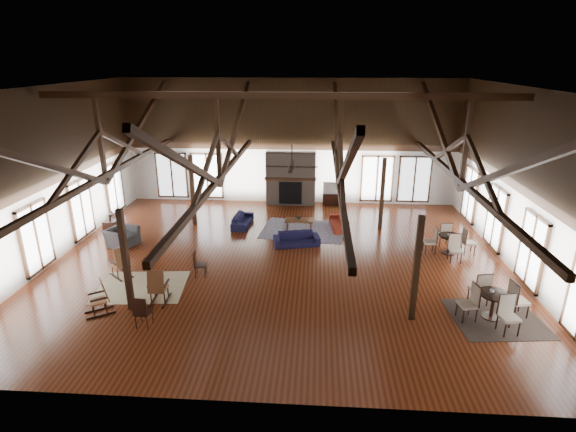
# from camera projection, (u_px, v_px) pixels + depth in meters

# --- Properties ---
(floor) EXTENTS (16.00, 16.00, 0.00)m
(floor) POSITION_uv_depth(u_px,v_px,m) (279.00, 261.00, 16.08)
(floor) COLOR #622C14
(floor) RESTS_ON ground
(ceiling) EXTENTS (16.00, 14.00, 0.02)m
(ceiling) POSITION_uv_depth(u_px,v_px,m) (278.00, 87.00, 14.08)
(ceiling) COLOR black
(ceiling) RESTS_ON wall_back
(wall_back) EXTENTS (16.00, 0.02, 6.00)m
(wall_back) POSITION_uv_depth(u_px,v_px,m) (291.00, 143.00, 21.66)
(wall_back) COLOR silver
(wall_back) RESTS_ON floor
(wall_front) EXTENTS (16.00, 0.02, 6.00)m
(wall_front) POSITION_uv_depth(u_px,v_px,m) (247.00, 275.00, 8.50)
(wall_front) COLOR silver
(wall_front) RESTS_ON floor
(wall_left) EXTENTS (0.02, 14.00, 6.00)m
(wall_left) POSITION_uv_depth(u_px,v_px,m) (50.00, 176.00, 15.59)
(wall_left) COLOR silver
(wall_left) RESTS_ON floor
(wall_right) EXTENTS (0.02, 14.00, 6.00)m
(wall_right) POSITION_uv_depth(u_px,v_px,m) (524.00, 184.00, 14.57)
(wall_right) COLOR silver
(wall_right) RESTS_ON floor
(roof_truss) EXTENTS (15.60, 14.07, 3.14)m
(roof_truss) POSITION_uv_depth(u_px,v_px,m) (278.00, 150.00, 14.74)
(roof_truss) COLOR #311B0D
(roof_truss) RESTS_ON wall_back
(post_grid) EXTENTS (8.16, 7.16, 3.05)m
(post_grid) POSITION_uv_depth(u_px,v_px,m) (279.00, 221.00, 15.57)
(post_grid) COLOR #311B0D
(post_grid) RESTS_ON floor
(fireplace) EXTENTS (2.50, 0.69, 2.60)m
(fireplace) POSITION_uv_depth(u_px,v_px,m) (291.00, 179.00, 21.92)
(fireplace) COLOR #76675A
(fireplace) RESTS_ON floor
(ceiling_fan) EXTENTS (1.60, 1.60, 0.75)m
(ceiling_fan) POSITION_uv_depth(u_px,v_px,m) (292.00, 166.00, 13.86)
(ceiling_fan) COLOR black
(ceiling_fan) RESTS_ON roof_truss
(sofa_navy_front) EXTENTS (1.88, 1.07, 0.52)m
(sofa_navy_front) POSITION_uv_depth(u_px,v_px,m) (297.00, 239.00, 17.35)
(sofa_navy_front) COLOR #161439
(sofa_navy_front) RESTS_ON floor
(sofa_navy_left) EXTENTS (1.71, 0.77, 0.49)m
(sofa_navy_left) POSITION_uv_depth(u_px,v_px,m) (242.00, 220.00, 19.39)
(sofa_navy_left) COLOR #131435
(sofa_navy_left) RESTS_ON floor
(sofa_orange) EXTENTS (1.75, 0.83, 0.49)m
(sofa_orange) POSITION_uv_depth(u_px,v_px,m) (339.00, 222.00, 19.12)
(sofa_orange) COLOR maroon
(sofa_orange) RESTS_ON floor
(coffee_table) EXTENTS (1.18, 0.60, 0.45)m
(coffee_table) POSITION_uv_depth(u_px,v_px,m) (299.00, 221.00, 18.88)
(coffee_table) COLOR brown
(coffee_table) RESTS_ON floor
(vase) EXTENTS (0.25, 0.25, 0.20)m
(vase) POSITION_uv_depth(u_px,v_px,m) (299.00, 217.00, 18.91)
(vase) COLOR #B2B2B2
(vase) RESTS_ON coffee_table
(armchair) EXTENTS (1.35, 1.27, 0.70)m
(armchair) POSITION_uv_depth(u_px,v_px,m) (122.00, 237.00, 17.32)
(armchair) COLOR #2C2C2F
(armchair) RESTS_ON floor
(side_table_lamp) EXTENTS (0.48, 0.48, 1.23)m
(side_table_lamp) POSITION_uv_depth(u_px,v_px,m) (111.00, 225.00, 18.23)
(side_table_lamp) COLOR black
(side_table_lamp) RESTS_ON floor
(rocking_chair_a) EXTENTS (0.93, 0.89, 1.09)m
(rocking_chair_a) POSITION_uv_depth(u_px,v_px,m) (121.00, 263.00, 14.73)
(rocking_chair_a) COLOR #966038
(rocking_chair_a) RESTS_ON floor
(rocking_chair_b) EXTENTS (0.50, 0.87, 1.10)m
(rocking_chair_b) POSITION_uv_depth(u_px,v_px,m) (158.00, 287.00, 13.17)
(rocking_chair_b) COLOR #966038
(rocking_chair_b) RESTS_ON floor
(rocking_chair_c) EXTENTS (0.88, 0.78, 1.00)m
(rocking_chair_c) POSITION_uv_depth(u_px,v_px,m) (101.00, 297.00, 12.70)
(rocking_chair_c) COLOR #966038
(rocking_chair_c) RESTS_ON floor
(side_chair_a) EXTENTS (0.41, 0.41, 0.89)m
(side_chair_a) POSITION_uv_depth(u_px,v_px,m) (198.00, 262.00, 14.81)
(side_chair_a) COLOR black
(side_chair_a) RESTS_ON floor
(side_chair_b) EXTENTS (0.44, 0.44, 0.95)m
(side_chair_b) POSITION_uv_depth(u_px,v_px,m) (141.00, 310.00, 11.93)
(side_chair_b) COLOR black
(side_chair_b) RESTS_ON floor
(cafe_table_near) EXTENTS (2.05, 2.05, 1.05)m
(cafe_table_near) POSITION_uv_depth(u_px,v_px,m) (493.00, 301.00, 12.42)
(cafe_table_near) COLOR black
(cafe_table_near) RESTS_ON floor
(cafe_table_far) EXTENTS (1.88, 1.88, 0.98)m
(cafe_table_far) POSITION_uv_depth(u_px,v_px,m) (450.00, 241.00, 16.56)
(cafe_table_far) COLOR black
(cafe_table_far) RESTS_ON floor
(cup_near) EXTENTS (0.13, 0.13, 0.10)m
(cup_near) POSITION_uv_depth(u_px,v_px,m) (492.00, 291.00, 12.37)
(cup_near) COLOR #B2B2B2
(cup_near) RESTS_ON cafe_table_near
(cup_far) EXTENTS (0.16, 0.16, 0.10)m
(cup_far) POSITION_uv_depth(u_px,v_px,m) (449.00, 235.00, 16.41)
(cup_far) COLOR #B2B2B2
(cup_far) RESTS_ON cafe_table_far
(tv_console) EXTENTS (1.10, 0.41, 0.55)m
(tv_console) POSITION_uv_depth(u_px,v_px,m) (334.00, 199.00, 22.20)
(tv_console) COLOR black
(tv_console) RESTS_ON floor
(television) EXTENTS (1.06, 0.14, 0.61)m
(television) POSITION_uv_depth(u_px,v_px,m) (334.00, 188.00, 22.01)
(television) COLOR #B2B2B2
(television) RESTS_ON tv_console
(rug_tan) EXTENTS (2.91, 2.38, 0.01)m
(rug_tan) POSITION_uv_depth(u_px,v_px,m) (142.00, 287.00, 14.25)
(rug_tan) COLOR #CBB98D
(rug_tan) RESTS_ON floor
(rug_navy) EXTENTS (3.67, 2.93, 0.01)m
(rug_navy) POSITION_uv_depth(u_px,v_px,m) (303.00, 230.00, 18.95)
(rug_navy) COLOR #1D1B4E
(rug_navy) RESTS_ON floor
(rug_dark) EXTENTS (2.59, 2.40, 0.01)m
(rug_dark) POSITION_uv_depth(u_px,v_px,m) (496.00, 318.00, 12.54)
(rug_dark) COLOR black
(rug_dark) RESTS_ON floor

